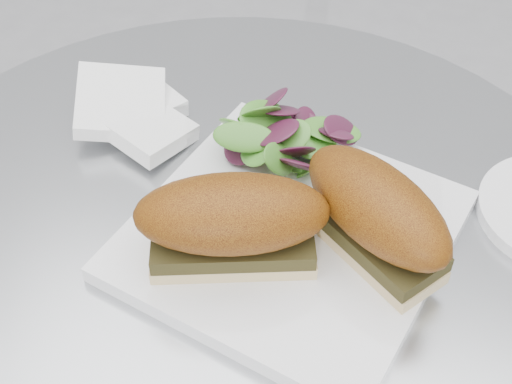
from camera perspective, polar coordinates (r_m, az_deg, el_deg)
table at (r=0.81m, az=-1.46°, el=-15.03°), size 0.70×0.70×0.73m
plate at (r=0.60m, az=2.74°, el=-3.41°), size 0.29×0.29×0.02m
sandwich_left at (r=0.55m, az=-1.92°, el=-2.38°), size 0.16×0.12×0.08m
sandwich_right at (r=0.56m, az=9.56°, el=-1.69°), size 0.16×0.14×0.08m
salad at (r=0.64m, az=2.56°, el=3.87°), size 0.11×0.11×0.05m
napkin at (r=0.71m, az=-9.53°, el=5.33°), size 0.13×0.13×0.02m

